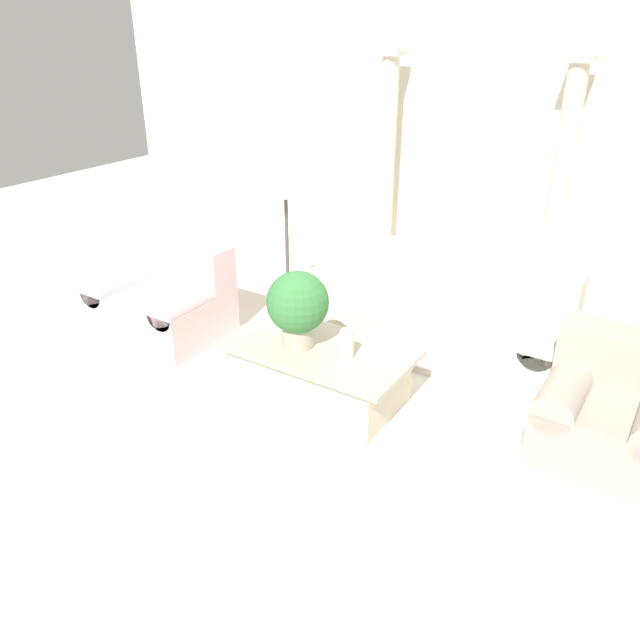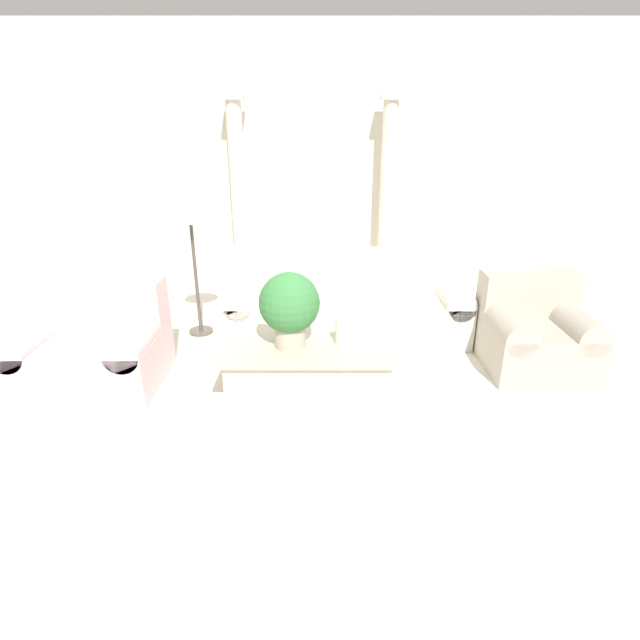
{
  "view_description": "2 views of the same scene",
  "coord_description": "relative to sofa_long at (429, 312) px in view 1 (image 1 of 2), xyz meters",
  "views": [
    {
      "loc": [
        2.29,
        -3.93,
        2.67
      ],
      "look_at": [
        -0.09,
        -0.22,
        0.51
      ],
      "focal_mm": 35.0,
      "sensor_mm": 36.0,
      "label": 1
    },
    {
      "loc": [
        0.16,
        -4.06,
        2.05
      ],
      "look_at": [
        0.16,
        -0.16,
        0.5
      ],
      "focal_mm": 28.0,
      "sensor_mm": 36.0,
      "label": 2
    }
  ],
  "objects": [
    {
      "name": "ground_plane",
      "position": [
        -0.43,
        -0.73,
        -0.33
      ],
      "size": [
        16.0,
        16.0,
        0.0
      ],
      "primitive_type": "plane",
      "color": "silver"
    },
    {
      "name": "wall_back",
      "position": [
        -0.43,
        1.97,
        1.27
      ],
      "size": [
        10.0,
        0.06,
        3.2
      ],
      "color": "silver",
      "rests_on": "ground_plane"
    },
    {
      "name": "sofa_long",
      "position": [
        0.0,
        0.0,
        0.0
      ],
      "size": [
        2.36,
        0.85,
        0.83
      ],
      "color": "beige",
      "rests_on": "ground_plane"
    },
    {
      "name": "loveseat",
      "position": [
        -2.17,
        -1.03,
        0.01
      ],
      "size": [
        1.13,
        0.85,
        0.83
      ],
      "color": "beige",
      "rests_on": "ground_plane"
    },
    {
      "name": "coffee_table",
      "position": [
        -0.37,
        -1.22,
        -0.11
      ],
      "size": [
        1.41,
        0.78,
        0.44
      ],
      "color": "beige",
      "rests_on": "ground_plane"
    },
    {
      "name": "potted_plant",
      "position": [
        -0.5,
        -1.28,
        0.44
      ],
      "size": [
        0.46,
        0.46,
        0.59
      ],
      "color": "#B2A893",
      "rests_on": "coffee_table"
    },
    {
      "name": "pillar_candle",
      "position": [
        -0.1,
        -1.24,
        0.21
      ],
      "size": [
        0.1,
        0.1,
        0.22
      ],
      "color": "silver",
      "rests_on": "coffee_table"
    },
    {
      "name": "floor_lamp",
      "position": [
        -1.52,
        0.01,
        0.88
      ],
      "size": [
        0.41,
        0.41,
        1.4
      ],
      "color": "#4C473D",
      "rests_on": "ground_plane"
    },
    {
      "name": "column_left",
      "position": [
        -1.3,
        1.64,
        0.87
      ],
      "size": [
        0.26,
        0.26,
        2.35
      ],
      "color": "beige",
      "rests_on": "ground_plane"
    },
    {
      "name": "column_right",
      "position": [
        0.57,
        1.64,
        0.87
      ],
      "size": [
        0.26,
        0.26,
        2.35
      ],
      "color": "beige",
      "rests_on": "ground_plane"
    },
    {
      "name": "armchair",
      "position": [
        1.63,
        -0.72,
        0.0
      ],
      "size": [
        0.86,
        0.86,
        0.79
      ],
      "color": "#ADA393",
      "rests_on": "ground_plane"
    }
  ]
}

